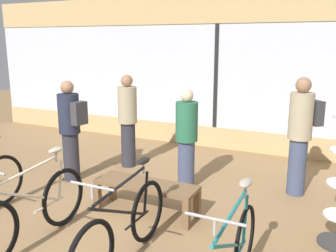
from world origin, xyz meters
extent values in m
plane|color=#99754C|center=(0.00, 0.00, 0.00)|extent=(24.00, 24.00, 0.00)
cube|color=tan|center=(0.00, 4.17, 0.23)|extent=(12.00, 0.08, 0.45)
cube|color=silver|center=(0.00, 4.17, 1.52)|extent=(12.00, 0.04, 2.15)
cube|color=tan|center=(0.00, 4.17, 2.90)|extent=(12.00, 0.08, 0.60)
cube|color=black|center=(0.00, 4.15, 1.52)|extent=(0.08, 0.02, 2.15)
torus|color=black|center=(-1.73, 0.12, 0.36)|extent=(0.05, 0.71, 0.71)
torus|color=black|center=(-0.57, 0.04, 0.36)|extent=(0.06, 0.72, 0.72)
cylinder|color=beige|center=(-0.57, -0.54, 0.60)|extent=(0.03, 1.01, 0.51)
cylinder|color=beige|center=(-0.57, 0.00, 0.60)|extent=(0.03, 0.11, 0.49)
cylinder|color=beige|center=(-0.57, -0.51, 0.88)|extent=(0.03, 0.94, 0.10)
cylinder|color=beige|center=(-0.57, -0.21, 0.36)|extent=(0.03, 0.49, 0.03)
cylinder|color=#B2B2B7|center=(-0.57, -0.04, 0.91)|extent=(0.02, 0.02, 0.14)
ellipsoid|color=#B2A893|center=(-0.57, -0.04, 0.99)|extent=(0.11, 0.22, 0.06)
torus|color=black|center=(0.56, 0.16, 0.35)|extent=(0.05, 0.71, 0.71)
cylinder|color=black|center=(0.56, -0.41, 0.59)|extent=(0.03, 0.99, 0.51)
cylinder|color=black|center=(0.56, 0.12, 0.59)|extent=(0.03, 0.11, 0.49)
cylinder|color=black|center=(0.56, -0.38, 0.87)|extent=(0.03, 0.92, 0.10)
cylinder|color=black|center=(0.56, -0.08, 0.35)|extent=(0.03, 0.48, 0.03)
cylinder|color=#B2B2B7|center=(0.56, 0.08, 0.90)|extent=(0.02, 0.02, 0.14)
ellipsoid|color=black|center=(0.56, 0.08, 0.98)|extent=(0.11, 0.22, 0.06)
cylinder|color=#B2B2B7|center=(0.56, -0.84, 0.96)|extent=(0.02, 0.02, 0.12)
cylinder|color=#ADADB2|center=(0.56, -0.84, 1.02)|extent=(0.46, 0.02, 0.02)
torus|color=black|center=(1.72, 0.01, 0.35)|extent=(0.04, 0.70, 0.70)
cylinder|color=#1E7A7F|center=(1.72, -0.55, 0.59)|extent=(0.03, 0.96, 0.51)
cylinder|color=#1E7A7F|center=(1.72, -0.03, 0.59)|extent=(0.03, 0.11, 0.49)
cylinder|color=#1E7A7F|center=(1.72, -0.52, 0.87)|extent=(0.03, 0.89, 0.10)
cylinder|color=#1E7A7F|center=(1.72, -0.22, 0.35)|extent=(0.03, 0.46, 0.03)
cylinder|color=#B2B2B7|center=(1.72, -0.07, 0.90)|extent=(0.02, 0.02, 0.14)
ellipsoid|color=#B2A893|center=(1.72, -0.07, 0.98)|extent=(0.11, 0.22, 0.06)
cylinder|color=#B2B2B7|center=(1.72, -0.96, 0.96)|extent=(0.02, 0.02, 0.12)
cylinder|color=#ADADB2|center=(1.72, -0.96, 1.02)|extent=(0.46, 0.02, 0.02)
cube|color=brown|center=(0.21, 0.75, 0.40)|extent=(1.40, 0.44, 0.05)
cube|color=brown|center=(-0.45, 0.57, 0.19)|extent=(0.08, 0.08, 0.38)
cube|color=brown|center=(0.87, 0.57, 0.19)|extent=(0.08, 0.08, 0.38)
cube|color=brown|center=(-0.45, 0.93, 0.19)|extent=(0.08, 0.08, 0.38)
cube|color=brown|center=(0.87, 0.93, 0.19)|extent=(0.08, 0.08, 0.38)
cylinder|color=#2D2D38|center=(-1.50, 1.30, 0.40)|extent=(0.29, 0.29, 0.80)
cylinder|color=#23283D|center=(-1.50, 1.30, 1.12)|extent=(0.38, 0.38, 0.64)
sphere|color=#9E7051|center=(-1.50, 1.30, 1.54)|extent=(0.21, 0.21, 0.21)
cube|color=#38383D|center=(-1.26, 1.27, 1.15)|extent=(0.17, 0.26, 0.36)
cylinder|color=#424C6B|center=(0.33, 1.82, 0.38)|extent=(0.36, 0.36, 0.76)
cylinder|color=#286647|center=(0.33, 1.82, 1.06)|extent=(0.48, 0.48, 0.60)
sphere|color=beige|center=(0.33, 1.82, 1.46)|extent=(0.20, 0.20, 0.20)
cylinder|color=#424C6B|center=(1.92, 2.29, 0.43)|extent=(0.37, 0.37, 0.86)
cylinder|color=tan|center=(1.92, 2.29, 1.20)|extent=(0.48, 0.48, 0.68)
sphere|color=#9E7051|center=(1.92, 2.29, 1.65)|extent=(0.22, 0.22, 0.22)
cube|color=#38383D|center=(2.10, 2.45, 1.23)|extent=(0.27, 0.27, 0.36)
cylinder|color=#2D2D38|center=(-1.02, 2.31, 0.41)|extent=(0.33, 0.33, 0.82)
cylinder|color=tan|center=(-1.02, 2.31, 1.14)|extent=(0.43, 0.43, 0.65)
sphere|color=#9E7051|center=(-1.02, 2.31, 1.57)|extent=(0.21, 0.21, 0.21)
camera|label=1|loc=(2.48, -3.31, 2.27)|focal=40.00mm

